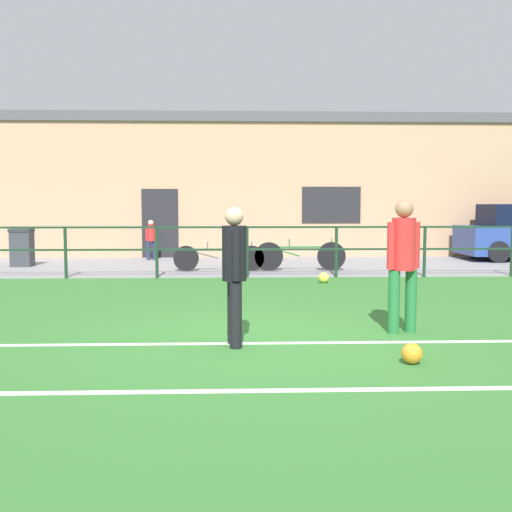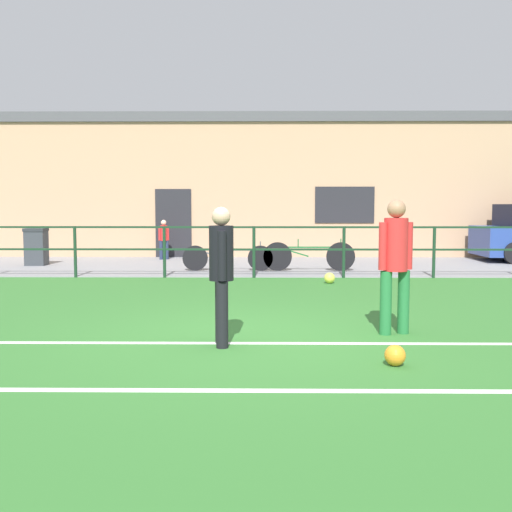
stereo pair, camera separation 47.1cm
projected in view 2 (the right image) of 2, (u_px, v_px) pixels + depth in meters
name	position (u px, v px, depth m)	size (l,w,h in m)	color
ground	(246.00, 339.00, 7.34)	(60.00, 44.00, 0.04)	#33702D
field_line_touchline	(246.00, 343.00, 7.01)	(36.00, 0.11, 0.00)	white
field_line_hash	(240.00, 390.00, 5.22)	(36.00, 0.11, 0.00)	white
pavement_strip	(255.00, 266.00, 15.80)	(48.00, 5.00, 0.02)	gray
perimeter_fence	(254.00, 244.00, 13.25)	(36.07, 0.07, 1.15)	#193823
clubhouse_facade	(257.00, 186.00, 19.30)	(28.00, 2.56, 4.42)	tan
player_goalkeeper	(221.00, 267.00, 6.83)	(0.28, 0.44, 1.60)	black
player_striker	(396.00, 258.00, 7.44)	(0.45, 0.30, 1.69)	#237038
soccer_ball_match	(330.00, 278.00, 12.34)	(0.22, 0.22, 0.22)	#E5E04C
soccer_ball_spare	(395.00, 355.00, 6.03)	(0.21, 0.21, 0.21)	orange
spectator_child	(164.00, 237.00, 17.46)	(0.30, 0.20, 1.16)	#232D4C
bicycle_parked_0	(309.00, 256.00, 14.46)	(2.23, 0.04, 0.79)	black
bicycle_parked_2	(227.00, 258.00, 14.49)	(2.21, 0.04, 0.72)	black
trash_bin_0	(36.00, 247.00, 15.80)	(0.54, 0.46, 0.98)	#33383D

